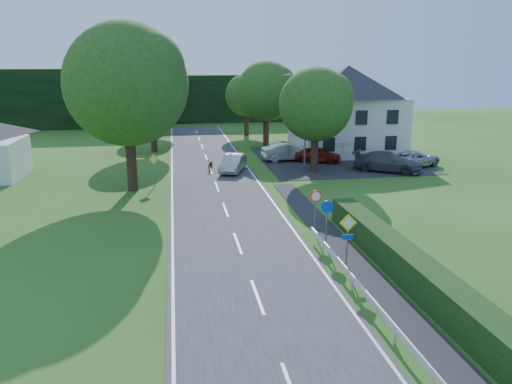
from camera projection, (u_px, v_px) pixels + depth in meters
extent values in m
cube|color=#333335|center=(222.00, 201.00, 32.81)|extent=(7.00, 80.00, 0.04)
cube|color=#242427|center=(426.00, 341.00, 16.40)|extent=(1.50, 44.00, 0.04)
cube|color=#242427|center=(335.00, 159.00, 47.11)|extent=(14.00, 16.00, 0.04)
cube|color=white|center=(172.00, 203.00, 32.29)|extent=(0.12, 80.00, 0.01)
cube|color=white|center=(271.00, 199.00, 33.31)|extent=(0.12, 80.00, 0.01)
cube|color=black|center=(510.00, 353.00, 14.58)|extent=(1.20, 30.00, 1.30)
cube|color=black|center=(244.00, 98.00, 77.11)|extent=(30.00, 5.00, 7.00)
cube|color=silver|center=(346.00, 125.00, 49.59)|extent=(10.00, 8.00, 5.60)
pyramid|color=#232327|center=(348.00, 81.00, 48.50)|extent=(10.60, 8.40, 3.00)
cylinder|color=slate|center=(305.00, 121.00, 42.64)|extent=(0.16, 0.16, 8.00)
cylinder|color=slate|center=(297.00, 74.00, 41.53)|extent=(1.70, 0.10, 0.10)
cube|color=slate|center=(287.00, 75.00, 41.40)|extent=(0.50, 0.18, 0.12)
cylinder|color=slate|center=(347.00, 244.00, 21.73)|extent=(0.07, 0.07, 2.40)
cube|color=#FFEE0D|center=(348.00, 223.00, 21.45)|extent=(0.78, 0.04, 0.78)
cube|color=white|center=(348.00, 223.00, 21.45)|extent=(0.57, 0.05, 0.57)
cube|color=blue|center=(348.00, 237.00, 21.61)|extent=(0.50, 0.04, 0.22)
cylinder|color=slate|center=(326.00, 225.00, 24.62)|extent=(0.07, 0.07, 2.20)
cylinder|color=blue|center=(327.00, 207.00, 24.35)|extent=(0.64, 0.04, 0.64)
cylinder|color=slate|center=(315.00, 213.00, 26.53)|extent=(0.07, 0.07, 2.20)
cylinder|color=#EB3C0D|center=(316.00, 196.00, 26.26)|extent=(0.64, 0.04, 0.64)
cylinder|color=white|center=(316.00, 196.00, 26.24)|extent=(0.48, 0.04, 0.48)
cylinder|color=slate|center=(154.00, 172.00, 36.60)|extent=(0.07, 0.07, 2.20)
cube|color=#FFEE0D|center=(154.00, 159.00, 36.33)|extent=(0.78, 0.04, 0.78)
cube|color=white|center=(154.00, 159.00, 36.33)|extent=(0.57, 0.05, 0.57)
imported|color=#ABACB0|center=(233.00, 163.00, 41.46)|extent=(2.90, 4.65, 1.45)
imported|color=black|center=(211.00, 164.00, 42.05)|extent=(1.08, 2.04, 1.02)
imported|color=maroon|center=(318.00, 154.00, 45.47)|extent=(4.46, 3.38, 1.41)
imported|color=#BDBCC1|center=(289.00, 151.00, 46.15)|extent=(5.18, 2.01, 1.68)
imported|color=#434247|center=(388.00, 162.00, 41.55)|extent=(5.87, 5.05, 1.62)
imported|color=#AEADB4|center=(415.00, 159.00, 43.45)|extent=(5.57, 4.29, 1.41)
imported|color=#A82A0D|center=(342.00, 153.00, 44.39)|extent=(2.45, 2.49, 1.98)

